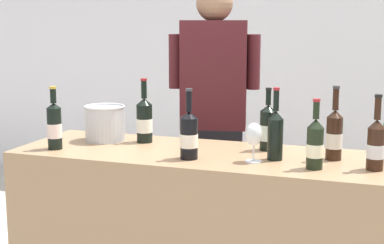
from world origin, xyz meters
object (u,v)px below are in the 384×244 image
object	(u,v)px
wine_bottle_7	(54,126)
ice_bucket	(105,123)
wine_bottle_3	(268,128)
wine_bottle_5	(144,120)
person_server	(214,137)
wine_bottle_4	(334,134)
wine_bottle_0	(275,133)
wine_bottle_1	(189,135)
wine_glass	(254,136)
wine_bottle_6	(376,144)
wine_bottle_2	(315,144)

from	to	relation	value
wine_bottle_7	ice_bucket	distance (m)	0.31
wine_bottle_7	wine_bottle_3	bearing A→B (deg)	17.72
wine_bottle_5	person_server	size ratio (longest dim) A/B	0.19
wine_bottle_4	wine_bottle_5	bearing A→B (deg)	175.76
wine_bottle_0	person_server	world-z (taller)	person_server
wine_bottle_1	wine_bottle_4	xyz separation A→B (m)	(0.64, 0.20, 0.01)
wine_bottle_3	wine_glass	xyz separation A→B (m)	(-0.01, -0.26, 0.01)
wine_bottle_3	ice_bucket	size ratio (longest dim) A/B	1.42
wine_bottle_3	wine_bottle_7	xyz separation A→B (m)	(-1.02, -0.33, 0.01)
wine_bottle_6	wine_bottle_3	bearing A→B (deg)	155.78
person_server	ice_bucket	bearing A→B (deg)	-128.72
wine_bottle_2	person_server	world-z (taller)	person_server
wine_bottle_4	wine_bottle_3	bearing A→B (deg)	163.51
wine_glass	wine_bottle_6	bearing A→B (deg)	3.12
ice_bucket	wine_bottle_3	bearing A→B (deg)	3.61
wine_bottle_0	wine_bottle_6	world-z (taller)	wine_bottle_0
wine_bottle_2	person_server	distance (m)	1.08
wine_bottle_4	wine_glass	xyz separation A→B (m)	(-0.34, -0.16, 0.00)
wine_bottle_0	wine_bottle_3	bearing A→B (deg)	111.26
wine_bottle_2	wine_bottle_3	distance (m)	0.40
person_server	wine_bottle_2	bearing A→B (deg)	-48.76
wine_bottle_1	person_server	bearing A→B (deg)	98.57
wine_bottle_3	wine_bottle_6	distance (m)	0.57
wine_glass	person_server	xyz separation A→B (m)	(-0.42, 0.76, -0.18)
wine_glass	person_server	bearing A→B (deg)	118.88
wine_bottle_7	wine_glass	xyz separation A→B (m)	(1.01, 0.06, 0.00)
wine_bottle_0	wine_bottle_2	world-z (taller)	wine_bottle_0
wine_bottle_3	wine_bottle_5	distance (m)	0.66
wine_bottle_4	wine_bottle_7	xyz separation A→B (m)	(-1.35, -0.23, 0.00)
wine_bottle_0	wine_bottle_1	bearing A→B (deg)	-163.83
wine_bottle_3	person_server	distance (m)	0.68
wine_bottle_5	ice_bucket	size ratio (longest dim) A/B	1.55
wine_bottle_0	wine_bottle_4	xyz separation A→B (m)	(0.26, 0.09, -0.01)
wine_bottle_1	wine_bottle_2	bearing A→B (deg)	0.35
wine_bottle_1	ice_bucket	size ratio (longest dim) A/B	1.50
wine_bottle_4	wine_bottle_6	world-z (taller)	wine_bottle_4
wine_bottle_1	wine_bottle_2	size ratio (longest dim) A/B	1.08
wine_bottle_7	wine_glass	distance (m)	1.01
wine_bottle_5	wine_bottle_6	distance (m)	1.20
wine_bottle_5	wine_bottle_6	world-z (taller)	wine_bottle_5
wine_bottle_1	wine_bottle_2	world-z (taller)	wine_bottle_1
wine_bottle_0	wine_bottle_5	distance (m)	0.75
wine_bottle_5	person_server	xyz separation A→B (m)	(0.23, 0.53, -0.18)
wine_bottle_4	wine_bottle_5	world-z (taller)	wine_bottle_4
ice_bucket	wine_bottle_5	bearing A→B (deg)	7.96
wine_glass	wine_bottle_2	bearing A→B (deg)	-7.33
wine_bottle_2	wine_bottle_6	distance (m)	0.26
wine_bottle_0	wine_bottle_5	xyz separation A→B (m)	(-0.73, 0.17, -0.01)
wine_bottle_5	ice_bucket	world-z (taller)	wine_bottle_5
wine_bottle_0	wine_glass	world-z (taller)	wine_bottle_0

